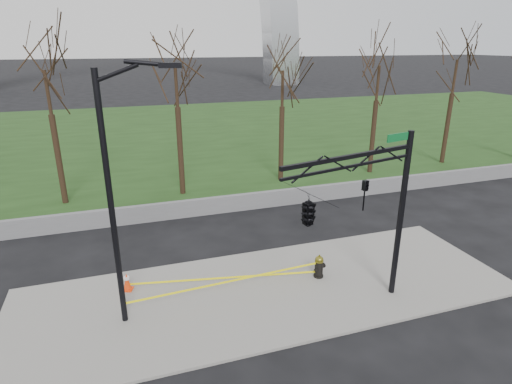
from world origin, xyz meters
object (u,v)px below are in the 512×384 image
object	(u,v)px
fire_hydrant	(319,267)
traffic_signal_mast	(329,205)
street_light	(117,186)
traffic_cone	(127,281)

from	to	relation	value
fire_hydrant	traffic_signal_mast	distance (m)	4.55
street_light	traffic_signal_mast	distance (m)	6.20
traffic_cone	street_light	bearing A→B (deg)	-88.01
traffic_cone	street_light	distance (m)	4.64
fire_hydrant	street_light	distance (m)	8.13
fire_hydrant	street_light	size ratio (longest dim) A/B	0.11
traffic_cone	traffic_signal_mast	bearing A→B (deg)	-33.18
fire_hydrant	street_light	xyz separation A→B (m)	(-6.97, -0.52, 4.17)
traffic_cone	fire_hydrant	bearing A→B (deg)	-10.87
fire_hydrant	traffic_cone	size ratio (longest dim) A/B	1.35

